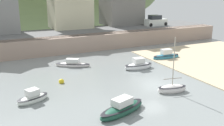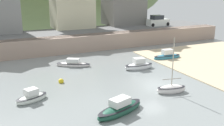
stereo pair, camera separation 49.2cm
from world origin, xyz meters
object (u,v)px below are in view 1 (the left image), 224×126
at_px(sailboat_white_hull, 122,109).
at_px(mooring_buoy, 61,82).
at_px(fishing_boat_green, 73,64).
at_px(waterfront_building_centre, 70,5).
at_px(dinghy_open_wooden, 33,98).
at_px(motorboat_with_cabin, 138,66).
at_px(parked_car_near_slipway, 156,21).
at_px(sailboat_tall_mast, 166,56).
at_px(rowboat_small_beached, 172,89).

relative_size(sailboat_white_hull, mooring_buoy, 8.72).
distance_m(fishing_boat_green, sailboat_white_hull, 13.87).
height_order(waterfront_building_centre, dinghy_open_wooden, waterfront_building_centre).
distance_m(motorboat_with_cabin, mooring_buoy, 9.68).
bearing_deg(mooring_buoy, sailboat_white_hull, -74.78).
relative_size(waterfront_building_centre, parked_car_near_slipway, 1.91).
bearing_deg(mooring_buoy, sailboat_tall_mast, 11.55).
relative_size(motorboat_with_cabin, dinghy_open_wooden, 1.17).
bearing_deg(sailboat_white_hull, mooring_buoy, 85.75).
xyz_separation_m(waterfront_building_centre, rowboat_small_beached, (0.84, -27.56, -6.07)).
bearing_deg(dinghy_open_wooden, fishing_boat_green, 32.27).
xyz_separation_m(parked_car_near_slipway, mooring_buoy, (-22.66, -16.18, -3.04)).
bearing_deg(sailboat_tall_mast, dinghy_open_wooden, -158.40).
xyz_separation_m(motorboat_with_cabin, mooring_buoy, (-9.64, -0.83, -0.21)).
xyz_separation_m(dinghy_open_wooden, parked_car_near_slipway, (26.11, 19.58, 2.89)).
height_order(waterfront_building_centre, parked_car_near_slipway, waterfront_building_centre).
distance_m(dinghy_open_wooden, parked_car_near_slipway, 32.77).
bearing_deg(mooring_buoy, motorboat_with_cabin, 4.91).
height_order(fishing_boat_green, mooring_buoy, fishing_boat_green).
relative_size(motorboat_with_cabin, rowboat_small_beached, 0.68).
bearing_deg(mooring_buoy, waterfront_building_centre, 69.49).
xyz_separation_m(dinghy_open_wooden, mooring_buoy, (3.46, 3.40, -0.15)).
xyz_separation_m(rowboat_small_beached, mooring_buoy, (-8.57, 6.88, -0.16)).
height_order(sailboat_white_hull, parked_car_near_slipway, parked_car_near_slipway).
height_order(rowboat_small_beached, sailboat_tall_mast, rowboat_small_beached).
bearing_deg(motorboat_with_cabin, parked_car_near_slipway, 52.35).
bearing_deg(motorboat_with_cabin, fishing_boat_green, 149.73).
xyz_separation_m(motorboat_with_cabin, rowboat_small_beached, (-1.07, -7.71, -0.06)).
height_order(dinghy_open_wooden, rowboat_small_beached, rowboat_small_beached).
height_order(waterfront_building_centre, rowboat_small_beached, waterfront_building_centre).
relative_size(fishing_boat_green, mooring_buoy, 7.83).
distance_m(sailboat_tall_mast, mooring_buoy, 15.76).
bearing_deg(rowboat_small_beached, fishing_boat_green, 126.76).
bearing_deg(mooring_buoy, rowboat_small_beached, -38.75).
bearing_deg(motorboat_with_cabin, mooring_buoy, -172.44).
height_order(waterfront_building_centre, mooring_buoy, waterfront_building_centre).
relative_size(fishing_boat_green, rowboat_small_beached, 0.80).
relative_size(sailboat_white_hull, dinghy_open_wooden, 1.53).
bearing_deg(waterfront_building_centre, parked_car_near_slipway, -16.78).
relative_size(dinghy_open_wooden, sailboat_tall_mast, 0.76).
relative_size(rowboat_small_beached, parked_car_near_slipway, 1.30).
xyz_separation_m(waterfront_building_centre, mooring_buoy, (-7.73, -20.68, -6.23)).
height_order(sailboat_white_hull, sailboat_tall_mast, sailboat_tall_mast).
relative_size(fishing_boat_green, motorboat_with_cabin, 1.17).
relative_size(waterfront_building_centre, sailboat_white_hull, 1.64).
bearing_deg(parked_car_near_slipway, mooring_buoy, -144.77).
distance_m(sailboat_white_hull, rowboat_small_beached, 6.47).
height_order(motorboat_with_cabin, dinghy_open_wooden, motorboat_with_cabin).
relative_size(sailboat_white_hull, rowboat_small_beached, 0.89).
xyz_separation_m(fishing_boat_green, parked_car_near_slipway, (19.75, 10.98, 2.93)).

